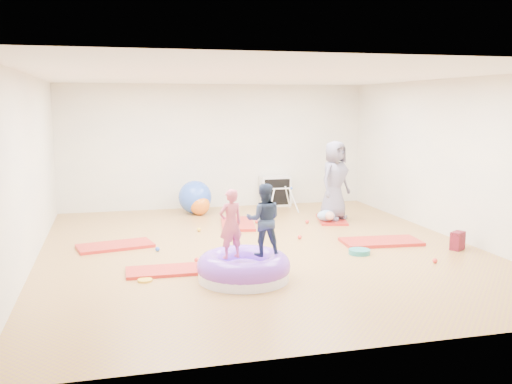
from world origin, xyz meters
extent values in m
cube|color=#9A624B|center=(0.00, 0.00, 0.00)|extent=(7.00, 8.00, 0.01)
cube|color=white|center=(0.00, 0.00, 2.80)|extent=(7.00, 8.00, 0.01)
cube|color=#F1E9C8|center=(0.00, 4.00, 1.40)|extent=(7.00, 0.01, 2.80)
cube|color=#F1E9C8|center=(0.00, -4.00, 1.40)|extent=(7.00, 0.01, 2.80)
cube|color=#F1E9C8|center=(-3.50, 0.00, 1.40)|extent=(0.01, 8.00, 2.80)
cube|color=#F1E9C8|center=(3.50, 0.00, 1.40)|extent=(0.01, 8.00, 2.80)
cube|color=red|center=(-1.64, -0.95, 0.02)|extent=(1.10, 0.56, 0.05)
cube|color=red|center=(-2.32, 0.69, 0.03)|extent=(1.31, 0.84, 0.05)
cube|color=red|center=(0.04, 1.91, 0.03)|extent=(0.83, 1.34, 0.05)
cube|color=red|center=(2.09, -0.14, 0.03)|extent=(1.37, 0.77, 0.06)
cube|color=red|center=(1.99, 1.86, 0.02)|extent=(0.77, 1.16, 0.04)
cylinder|color=white|center=(-0.64, -1.56, 0.07)|extent=(1.23, 1.23, 0.14)
torus|color=#7A3EDA|center=(-0.64, -1.56, 0.20)|extent=(1.27, 1.27, 0.34)
ellipsoid|color=#7A3EDA|center=(-0.64, -1.56, 0.12)|extent=(0.67, 0.67, 0.30)
imported|color=#D25770|center=(-0.82, -1.57, 0.83)|extent=(0.39, 0.32, 0.93)
imported|color=navy|center=(-0.36, -1.54, 0.86)|extent=(0.55, 0.47, 0.99)
imported|color=slate|center=(2.02, 1.81, 0.84)|extent=(0.92, 0.84, 1.58)
ellipsoid|color=#86ACD8|center=(1.80, 1.66, 0.15)|extent=(0.38, 0.25, 0.22)
sphere|color=#D89E8C|center=(1.80, 1.48, 0.18)|extent=(0.18, 0.18, 0.18)
sphere|color=gold|center=(-0.79, 1.52, 0.04)|extent=(0.08, 0.08, 0.08)
sphere|color=red|center=(-1.14, -0.55, 0.04)|extent=(0.08, 0.08, 0.08)
sphere|color=blue|center=(-1.66, 0.24, 0.04)|extent=(0.08, 0.08, 0.08)
sphere|color=red|center=(0.44, 1.97, 0.04)|extent=(0.08, 0.08, 0.08)
sphere|color=red|center=(1.41, 1.71, 0.04)|extent=(0.08, 0.08, 0.08)
sphere|color=red|center=(0.84, 0.48, 0.04)|extent=(0.08, 0.08, 0.08)
sphere|color=red|center=(2.31, -1.48, 0.04)|extent=(0.08, 0.08, 0.08)
sphere|color=blue|center=(-0.59, 3.32, 0.36)|extent=(0.72, 0.72, 0.72)
sphere|color=orange|center=(-0.53, 3.12, 0.22)|extent=(0.43, 0.43, 0.43)
cylinder|color=silver|center=(0.98, 2.78, 0.29)|extent=(0.20, 0.21, 0.54)
cylinder|color=silver|center=(0.98, 3.24, 0.29)|extent=(0.20, 0.21, 0.54)
cylinder|color=silver|center=(1.48, 2.78, 0.29)|extent=(0.20, 0.21, 0.54)
cylinder|color=silver|center=(1.48, 3.24, 0.29)|extent=(0.20, 0.21, 0.54)
cylinder|color=silver|center=(1.23, 3.01, 0.52)|extent=(0.52, 0.03, 0.03)
sphere|color=red|center=(0.97, 3.01, 0.52)|extent=(0.06, 0.06, 0.06)
sphere|color=blue|center=(1.49, 3.01, 0.52)|extent=(0.06, 0.06, 0.06)
cube|color=silver|center=(1.35, 3.80, 0.35)|extent=(0.70, 0.34, 0.70)
cube|color=black|center=(1.35, 3.64, 0.35)|extent=(0.60, 0.02, 0.60)
cube|color=silver|center=(1.35, 3.75, 0.35)|extent=(0.02, 0.24, 0.61)
cube|color=silver|center=(1.35, 3.75, 0.35)|extent=(0.61, 0.24, 0.02)
cylinder|color=teal|center=(1.43, -0.71, 0.04)|extent=(0.34, 0.34, 0.08)
cube|color=#AE1C35|center=(3.10, -0.85, 0.15)|extent=(0.30, 0.27, 0.30)
cylinder|color=gold|center=(-1.95, -1.31, 0.01)|extent=(0.20, 0.20, 0.03)
camera|label=1|loc=(-2.32, -8.81, 2.35)|focal=40.00mm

